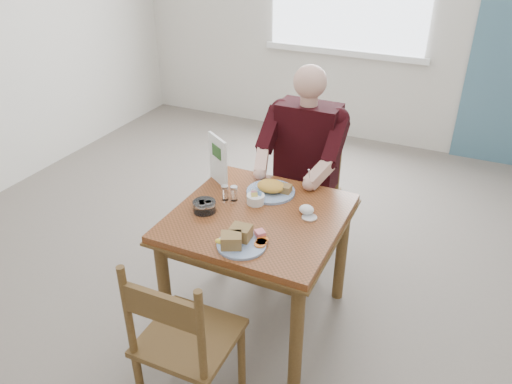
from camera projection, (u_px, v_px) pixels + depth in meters
The scene contains 15 objects.
floor at pixel (258, 316), 3.10m from camera, with size 6.00×6.00×0.00m, color slate.
wall_back at pixel (390, 6), 4.78m from camera, with size 5.50×5.50×0.00m, color beige.
lemon_wedge at pixel (220, 242), 2.48m from camera, with size 0.05×0.04×0.03m, color yellow.
napkin at pixel (307, 210), 2.72m from camera, with size 0.08×0.07×0.05m, color white.
metal_dish at pixel (309, 218), 2.69m from camera, with size 0.08×0.08×0.01m, color silver.
table at pixel (258, 231), 2.79m from camera, with size 0.92×0.92×0.75m.
chair_far at pixel (306, 192), 3.50m from camera, with size 0.42×0.42×0.95m.
chair_near at pixel (184, 342), 2.28m from camera, with size 0.43×0.43×0.95m.
diner at pixel (304, 154), 3.26m from camera, with size 0.53×0.56×1.39m.
near_plate at pixel (240, 240), 2.47m from camera, with size 0.31×0.31×0.08m.
far_plate at pixel (272, 189), 2.92m from camera, with size 0.29×0.29×0.08m.
caddy at pixel (256, 199), 2.82m from camera, with size 0.10×0.10×0.08m.
shakers at pixel (229, 193), 2.84m from camera, with size 0.10×0.07×0.09m.
creamer at pixel (204, 206), 2.75m from camera, with size 0.14×0.14×0.06m.
menu at pixel (218, 160), 2.98m from camera, with size 0.18×0.13×0.30m.
Camera 1 is at (0.97, -2.11, 2.21)m, focal length 35.00 mm.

